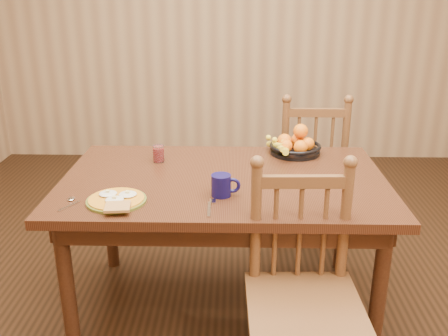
{
  "coord_description": "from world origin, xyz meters",
  "views": [
    {
      "loc": [
        0.05,
        -2.3,
        1.66
      ],
      "look_at": [
        0.0,
        0.0,
        0.8
      ],
      "focal_mm": 40.0,
      "sensor_mm": 36.0,
      "label": 1
    }
  ],
  "objects_px": {
    "chair_near": "(303,295)",
    "breakfast_plate": "(117,200)",
    "dining_table": "(224,193)",
    "chair_far": "(309,170)",
    "fruit_bowl": "(294,145)",
    "coffee_mug": "(222,185)"
  },
  "relations": [
    {
      "from": "chair_near",
      "to": "breakfast_plate",
      "type": "height_order",
      "value": "chair_near"
    },
    {
      "from": "chair_near",
      "to": "breakfast_plate",
      "type": "distance_m",
      "value": 0.89
    },
    {
      "from": "dining_table",
      "to": "chair_far",
      "type": "height_order",
      "value": "chair_far"
    },
    {
      "from": "chair_far",
      "to": "fruit_bowl",
      "type": "height_order",
      "value": "chair_far"
    },
    {
      "from": "chair_far",
      "to": "breakfast_plate",
      "type": "bearing_deg",
      "value": 48.44
    },
    {
      "from": "dining_table",
      "to": "chair_near",
      "type": "relative_size",
      "value": 1.61
    },
    {
      "from": "dining_table",
      "to": "breakfast_plate",
      "type": "bearing_deg",
      "value": -146.39
    },
    {
      "from": "dining_table",
      "to": "breakfast_plate",
      "type": "distance_m",
      "value": 0.57
    },
    {
      "from": "coffee_mug",
      "to": "chair_far",
      "type": "bearing_deg",
      "value": 61.94
    },
    {
      "from": "chair_far",
      "to": "coffee_mug",
      "type": "relative_size",
      "value": 7.52
    },
    {
      "from": "dining_table",
      "to": "coffee_mug",
      "type": "xyz_separation_m",
      "value": [
        -0.0,
        -0.22,
        0.14
      ]
    },
    {
      "from": "chair_far",
      "to": "fruit_bowl",
      "type": "relative_size",
      "value": 3.09
    },
    {
      "from": "fruit_bowl",
      "to": "coffee_mug",
      "type": "bearing_deg",
      "value": -122.83
    },
    {
      "from": "chair_near",
      "to": "breakfast_plate",
      "type": "bearing_deg",
      "value": 158.27
    },
    {
      "from": "chair_near",
      "to": "coffee_mug",
      "type": "xyz_separation_m",
      "value": [
        -0.33,
        0.37,
        0.32
      ]
    },
    {
      "from": "chair_near",
      "to": "coffee_mug",
      "type": "height_order",
      "value": "chair_near"
    },
    {
      "from": "chair_far",
      "to": "breakfast_plate",
      "type": "distance_m",
      "value": 1.54
    },
    {
      "from": "chair_far",
      "to": "coffee_mug",
      "type": "height_order",
      "value": "chair_far"
    },
    {
      "from": "breakfast_plate",
      "to": "coffee_mug",
      "type": "distance_m",
      "value": 0.47
    },
    {
      "from": "dining_table",
      "to": "coffee_mug",
      "type": "height_order",
      "value": "coffee_mug"
    },
    {
      "from": "breakfast_plate",
      "to": "chair_near",
      "type": "bearing_deg",
      "value": -19.98
    },
    {
      "from": "chair_far",
      "to": "fruit_bowl",
      "type": "xyz_separation_m",
      "value": [
        -0.16,
        -0.43,
        0.31
      ]
    }
  ]
}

